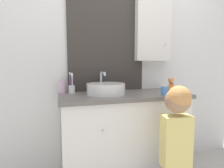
{
  "coord_description": "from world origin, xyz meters",
  "views": [
    {
      "loc": [
        -0.57,
        -1.22,
        1.15
      ],
      "look_at": [
        -0.13,
        0.28,
        0.99
      ],
      "focal_mm": 28.0,
      "sensor_mm": 36.0,
      "label": 1
    }
  ],
  "objects_px": {
    "teddy_bear": "(171,86)",
    "sink_basin": "(106,88)",
    "soap_dispenser": "(62,86)",
    "child_figure": "(176,136)",
    "drinking_cup": "(165,91)",
    "toothbrush_holder": "(72,88)"
  },
  "relations": [
    {
      "from": "sink_basin",
      "to": "toothbrush_holder",
      "type": "height_order",
      "value": "sink_basin"
    },
    {
      "from": "drinking_cup",
      "to": "teddy_bear",
      "type": "bearing_deg",
      "value": 38.17
    },
    {
      "from": "child_figure",
      "to": "teddy_bear",
      "type": "bearing_deg",
      "value": 60.93
    },
    {
      "from": "toothbrush_holder",
      "to": "soap_dispenser",
      "type": "height_order",
      "value": "toothbrush_holder"
    },
    {
      "from": "soap_dispenser",
      "to": "drinking_cup",
      "type": "xyz_separation_m",
      "value": [
        0.89,
        -0.37,
        -0.03
      ]
    },
    {
      "from": "soap_dispenser",
      "to": "child_figure",
      "type": "bearing_deg",
      "value": -38.99
    },
    {
      "from": "teddy_bear",
      "to": "soap_dispenser",
      "type": "bearing_deg",
      "value": 166.24
    },
    {
      "from": "soap_dispenser",
      "to": "child_figure",
      "type": "relative_size",
      "value": 0.16
    },
    {
      "from": "child_figure",
      "to": "drinking_cup",
      "type": "bearing_deg",
      "value": 75.51
    },
    {
      "from": "teddy_bear",
      "to": "sink_basin",
      "type": "bearing_deg",
      "value": 174.0
    },
    {
      "from": "teddy_bear",
      "to": "toothbrush_holder",
      "type": "bearing_deg",
      "value": 166.95
    },
    {
      "from": "soap_dispenser",
      "to": "teddy_bear",
      "type": "distance_m",
      "value": 1.07
    },
    {
      "from": "toothbrush_holder",
      "to": "teddy_bear",
      "type": "height_order",
      "value": "toothbrush_holder"
    },
    {
      "from": "teddy_bear",
      "to": "drinking_cup",
      "type": "height_order",
      "value": "teddy_bear"
    },
    {
      "from": "toothbrush_holder",
      "to": "teddy_bear",
      "type": "xyz_separation_m",
      "value": [
        0.96,
        -0.22,
        0.02
      ]
    },
    {
      "from": "sink_basin",
      "to": "toothbrush_holder",
      "type": "bearing_deg",
      "value": 153.13
    },
    {
      "from": "sink_basin",
      "to": "drinking_cup",
      "type": "xyz_separation_m",
      "value": [
        0.5,
        -0.19,
        -0.02
      ]
    },
    {
      "from": "child_figure",
      "to": "sink_basin",
      "type": "bearing_deg",
      "value": 132.08
    },
    {
      "from": "soap_dispenser",
      "to": "sink_basin",
      "type": "bearing_deg",
      "value": -25.67
    },
    {
      "from": "toothbrush_holder",
      "to": "child_figure",
      "type": "xyz_separation_m",
      "value": [
        0.73,
        -0.63,
        -0.32
      ]
    },
    {
      "from": "toothbrush_holder",
      "to": "drinking_cup",
      "type": "height_order",
      "value": "toothbrush_holder"
    },
    {
      "from": "sink_basin",
      "to": "child_figure",
      "type": "xyz_separation_m",
      "value": [
        0.43,
        -0.47,
        -0.32
      ]
    }
  ]
}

